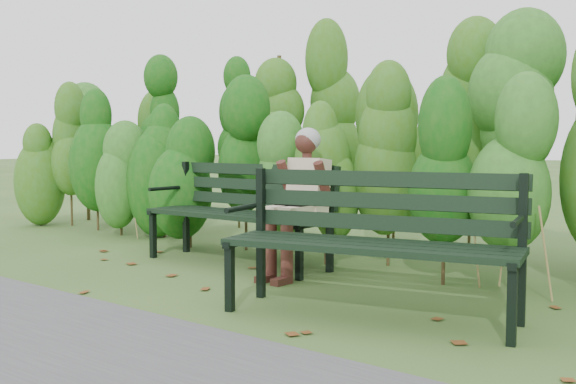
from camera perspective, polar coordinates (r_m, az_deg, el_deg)
The scene contains 6 objects.
ground at distance 5.18m, azimuth -2.43°, elevation -8.52°, with size 80.00×80.00×0.00m, color #3C5C25.
hedge_band at distance 6.58m, azimuth 8.25°, elevation 5.18°, with size 11.04×1.67×2.42m.
leaf_litter at distance 4.91m, azimuth 1.78°, elevation -9.20°, with size 5.58×2.21×0.01m.
bench_left at distance 6.36m, azimuth -3.83°, elevation -1.08°, with size 1.90×0.65×0.94m.
bench_right at distance 4.47m, azimuth 7.35°, elevation -3.27°, with size 2.00×1.04×0.96m.
seated_woman at distance 5.70m, azimuth 0.96°, elevation 0.06°, with size 0.48×0.70×1.27m.
Camera 1 is at (3.31, -3.82, 1.15)m, focal length 42.00 mm.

